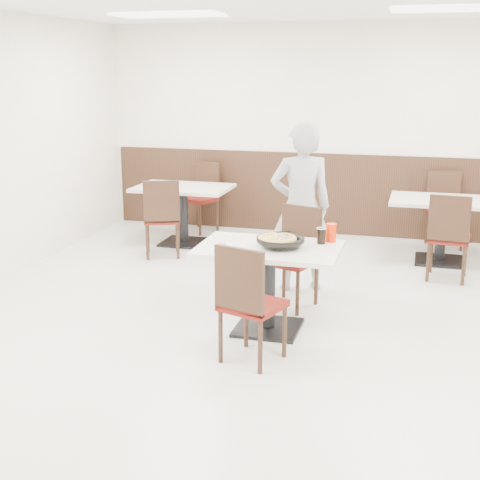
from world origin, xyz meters
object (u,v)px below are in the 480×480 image
(chair_near, at_px, (253,302))
(bg_table_right, at_px, (441,231))
(side_plate, at_px, (224,245))
(chair_far, at_px, (291,258))
(pizza_pan, at_px, (280,243))
(cola_glass, at_px, (321,236))
(diner_person, at_px, (301,208))
(pizza, at_px, (277,241))
(bg_table_left, at_px, (184,215))
(bg_chair_left_far, at_px, (199,198))
(main_table, at_px, (268,289))
(red_cup, at_px, (331,233))
(bg_chair_right_far, at_px, (446,210))
(bg_chair_right_near, at_px, (449,236))
(bg_chair_left_near, at_px, (162,217))

(chair_near, xyz_separation_m, bg_table_right, (1.44, 3.22, -0.10))
(side_plate, bearing_deg, bg_table_right, 55.50)
(chair_far, xyz_separation_m, bg_table_right, (1.40, 1.95, -0.10))
(pizza_pan, xyz_separation_m, cola_glass, (0.31, 0.21, 0.02))
(chair_far, distance_m, diner_person, 0.66)
(pizza, xyz_separation_m, bg_table_left, (-1.79, 2.58, -0.44))
(pizza, distance_m, bg_chair_left_far, 3.76)
(cola_glass, bearing_deg, bg_table_left, 132.17)
(main_table, height_order, cola_glass, cola_glass)
(chair_far, relative_size, pizza, 3.03)
(bg_chair_left_far, height_order, bg_table_right, bg_chair_left_far)
(bg_chair_left_far, bearing_deg, pizza_pan, 143.28)
(side_plate, distance_m, red_cup, 0.94)
(main_table, xyz_separation_m, side_plate, (-0.37, -0.10, 0.38))
(side_plate, height_order, bg_table_left, side_plate)
(diner_person, bearing_deg, bg_chair_left_far, -71.13)
(main_table, bearing_deg, diner_person, 87.25)
(cola_glass, height_order, bg_chair_right_far, bg_chair_right_far)
(chair_far, xyz_separation_m, cola_glass, (0.34, -0.41, 0.34))
(pizza_pan, bearing_deg, cola_glass, 34.45)
(red_cup, bearing_deg, side_plate, -154.70)
(diner_person, height_order, bg_chair_right_near, diner_person)
(main_table, relative_size, cola_glass, 9.23)
(chair_near, bearing_deg, main_table, 110.55)
(pizza_pan, relative_size, diner_person, 0.21)
(bg_table_left, bearing_deg, bg_chair_right_near, -11.35)
(red_cup, bearing_deg, main_table, -147.52)
(pizza, bearing_deg, main_table, 173.10)
(main_table, distance_m, bg_table_right, 2.97)
(chair_far, bearing_deg, pizza_pan, 111.56)
(diner_person, bearing_deg, main_table, 65.27)
(pizza, relative_size, cola_glass, 2.41)
(side_plate, distance_m, bg_table_right, 3.27)
(bg_table_left, xyz_separation_m, bg_chair_right_far, (3.25, 0.71, 0.10))
(pizza_pan, xyz_separation_m, red_cup, (0.38, 0.30, 0.04))
(bg_chair_right_near, bearing_deg, bg_chair_right_far, 95.51)
(bg_chair_right_near, bearing_deg, bg_table_right, 100.56)
(bg_chair_left_far, bearing_deg, chair_far, 148.38)
(cola_glass, distance_m, bg_chair_left_near, 2.82)
(bg_chair_left_far, distance_m, bg_table_right, 3.29)
(red_cup, relative_size, bg_chair_left_near, 0.17)
(cola_glass, height_order, bg_table_left, cola_glass)
(bg_table_right, bearing_deg, red_cup, -113.47)
(bg_chair_right_far, bearing_deg, bg_table_left, 0.66)
(cola_glass, height_order, bg_table_right, cola_glass)
(bg_chair_left_far, xyz_separation_m, bg_chair_right_far, (3.27, 0.02, 0.00))
(pizza, distance_m, bg_table_left, 3.17)
(pizza, bearing_deg, red_cup, 37.63)
(pizza_pan, height_order, bg_chair_right_far, bg_chair_right_far)
(chair_near, bearing_deg, red_cup, 82.50)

